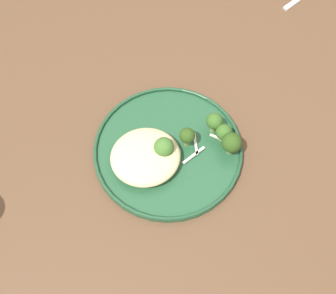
{
  "coord_description": "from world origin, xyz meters",
  "views": [
    {
      "loc": [
        0.12,
        0.42,
        1.49
      ],
      "look_at": [
        0.05,
        0.03,
        0.76
      ],
      "focal_mm": 45.9,
      "sensor_mm": 36.0,
      "label": 1
    }
  ],
  "objects_px": {
    "broccoli_floret_rear_charred": "(164,148)",
    "seared_scallop_rear_pale": "(174,153)",
    "seared_scallop_left_edge": "(161,156)",
    "seared_scallop_half_hidden": "(147,151)",
    "broccoli_floret_center_pile": "(224,132)",
    "seared_scallop_tilted_round": "(153,166)",
    "broccoli_floret_left_leaning": "(187,136)",
    "dinner_plate": "(168,150)",
    "seared_scallop_front_small": "(138,141)",
    "broccoli_floret_near_rim": "(232,143)",
    "broccoli_floret_small_sprig": "(214,122)"
  },
  "relations": [
    {
      "from": "broccoli_floret_near_rim",
      "to": "broccoli_floret_left_leaning",
      "type": "relative_size",
      "value": 1.1
    },
    {
      "from": "broccoli_floret_center_pile",
      "to": "seared_scallop_tilted_round",
      "type": "bearing_deg",
      "value": 14.28
    },
    {
      "from": "seared_scallop_front_small",
      "to": "seared_scallop_half_hidden",
      "type": "height_order",
      "value": "same"
    },
    {
      "from": "seared_scallop_tilted_round",
      "to": "broccoli_floret_near_rim",
      "type": "distance_m",
      "value": 0.15
    },
    {
      "from": "seared_scallop_front_small",
      "to": "seared_scallop_tilted_round",
      "type": "relative_size",
      "value": 1.11
    },
    {
      "from": "seared_scallop_front_small",
      "to": "broccoli_floret_rear_charred",
      "type": "xyz_separation_m",
      "value": [
        -0.05,
        0.04,
        0.02
      ]
    },
    {
      "from": "seared_scallop_front_small",
      "to": "seared_scallop_left_edge",
      "type": "xyz_separation_m",
      "value": [
        -0.04,
        0.04,
        0.0
      ]
    },
    {
      "from": "seared_scallop_left_edge",
      "to": "broccoli_floret_left_leaning",
      "type": "bearing_deg",
      "value": -158.68
    },
    {
      "from": "seared_scallop_left_edge",
      "to": "broccoli_floret_left_leaning",
      "type": "xyz_separation_m",
      "value": [
        -0.05,
        -0.02,
        0.02
      ]
    },
    {
      "from": "dinner_plate",
      "to": "broccoli_floret_left_leaning",
      "type": "bearing_deg",
      "value": -172.64
    },
    {
      "from": "seared_scallop_front_small",
      "to": "seared_scallop_tilted_round",
      "type": "height_order",
      "value": "seared_scallop_tilted_round"
    },
    {
      "from": "broccoli_floret_left_leaning",
      "to": "broccoli_floret_center_pile",
      "type": "bearing_deg",
      "value": 178.25
    },
    {
      "from": "seared_scallop_half_hidden",
      "to": "broccoli_floret_center_pile",
      "type": "distance_m",
      "value": 0.15
    },
    {
      "from": "seared_scallop_tilted_round",
      "to": "broccoli_floret_small_sprig",
      "type": "bearing_deg",
      "value": -155.31
    },
    {
      "from": "seared_scallop_half_hidden",
      "to": "broccoli_floret_center_pile",
      "type": "relative_size",
      "value": 0.64
    },
    {
      "from": "seared_scallop_half_hidden",
      "to": "broccoli_floret_center_pile",
      "type": "height_order",
      "value": "broccoli_floret_center_pile"
    },
    {
      "from": "seared_scallop_half_hidden",
      "to": "broccoli_floret_near_rim",
      "type": "relative_size",
      "value": 0.52
    },
    {
      "from": "dinner_plate",
      "to": "seared_scallop_left_edge",
      "type": "height_order",
      "value": "seared_scallop_left_edge"
    },
    {
      "from": "broccoli_floret_center_pile",
      "to": "seared_scallop_rear_pale",
      "type": "bearing_deg",
      "value": 10.72
    },
    {
      "from": "dinner_plate",
      "to": "broccoli_floret_small_sprig",
      "type": "xyz_separation_m",
      "value": [
        -0.1,
        -0.03,
        0.03
      ]
    },
    {
      "from": "broccoli_floret_small_sprig",
      "to": "broccoli_floret_near_rim",
      "type": "distance_m",
      "value": 0.06
    },
    {
      "from": "broccoli_floret_rear_charred",
      "to": "seared_scallop_rear_pale",
      "type": "bearing_deg",
      "value": 170.11
    },
    {
      "from": "broccoli_floret_center_pile",
      "to": "dinner_plate",
      "type": "bearing_deg",
      "value": 1.41
    },
    {
      "from": "broccoli_floret_left_leaning",
      "to": "seared_scallop_rear_pale",
      "type": "bearing_deg",
      "value": 35.89
    },
    {
      "from": "dinner_plate",
      "to": "seared_scallop_rear_pale",
      "type": "xyz_separation_m",
      "value": [
        -0.01,
        0.02,
        0.01
      ]
    },
    {
      "from": "seared_scallop_tilted_round",
      "to": "broccoli_floret_small_sprig",
      "type": "relative_size",
      "value": 0.6
    },
    {
      "from": "seared_scallop_front_small",
      "to": "seared_scallop_half_hidden",
      "type": "distance_m",
      "value": 0.03
    },
    {
      "from": "dinner_plate",
      "to": "broccoli_floret_near_rim",
      "type": "distance_m",
      "value": 0.12
    },
    {
      "from": "seared_scallop_left_edge",
      "to": "broccoli_floret_center_pile",
      "type": "distance_m",
      "value": 0.13
    },
    {
      "from": "seared_scallop_front_small",
      "to": "seared_scallop_half_hidden",
      "type": "relative_size",
      "value": 1.17
    },
    {
      "from": "seared_scallop_tilted_round",
      "to": "broccoli_floret_left_leaning",
      "type": "bearing_deg",
      "value": -152.05
    },
    {
      "from": "seared_scallop_left_edge",
      "to": "broccoli_floret_small_sprig",
      "type": "height_order",
      "value": "broccoli_floret_small_sprig"
    },
    {
      "from": "seared_scallop_tilted_round",
      "to": "broccoli_floret_rear_charred",
      "type": "distance_m",
      "value": 0.04
    },
    {
      "from": "seared_scallop_tilted_round",
      "to": "broccoli_floret_near_rim",
      "type": "bearing_deg",
      "value": -176.83
    },
    {
      "from": "dinner_plate",
      "to": "seared_scallop_tilted_round",
      "type": "height_order",
      "value": "seared_scallop_tilted_round"
    },
    {
      "from": "dinner_plate",
      "to": "broccoli_floret_near_rim",
      "type": "relative_size",
      "value": 5.3
    },
    {
      "from": "seared_scallop_front_small",
      "to": "broccoli_floret_left_leaning",
      "type": "relative_size",
      "value": 0.68
    },
    {
      "from": "dinner_plate",
      "to": "seared_scallop_rear_pale",
      "type": "bearing_deg",
      "value": 117.16
    },
    {
      "from": "dinner_plate",
      "to": "seared_scallop_half_hidden",
      "type": "xyz_separation_m",
      "value": [
        0.04,
        0.0,
        0.01
      ]
    },
    {
      "from": "seared_scallop_front_small",
      "to": "broccoli_floret_center_pile",
      "type": "xyz_separation_m",
      "value": [
        -0.16,
        0.02,
        0.02
      ]
    },
    {
      "from": "seared_scallop_half_hidden",
      "to": "seared_scallop_front_small",
      "type": "bearing_deg",
      "value": -62.08
    },
    {
      "from": "seared_scallop_rear_pale",
      "to": "broccoli_floret_near_rim",
      "type": "distance_m",
      "value": 0.11
    },
    {
      "from": "seared_scallop_left_edge",
      "to": "broccoli_floret_rear_charred",
      "type": "relative_size",
      "value": 0.54
    },
    {
      "from": "seared_scallop_rear_pale",
      "to": "broccoli_floret_center_pile",
      "type": "relative_size",
      "value": 0.57
    },
    {
      "from": "broccoli_floret_small_sprig",
      "to": "broccoli_floret_center_pile",
      "type": "distance_m",
      "value": 0.03
    },
    {
      "from": "seared_scallop_front_small",
      "to": "seared_scallop_half_hidden",
      "type": "bearing_deg",
      "value": 117.92
    },
    {
      "from": "seared_scallop_rear_pale",
      "to": "seared_scallop_half_hidden",
      "type": "height_order",
      "value": "seared_scallop_rear_pale"
    },
    {
      "from": "seared_scallop_left_edge",
      "to": "seared_scallop_half_hidden",
      "type": "distance_m",
      "value": 0.03
    },
    {
      "from": "dinner_plate",
      "to": "seared_scallop_left_edge",
      "type": "xyz_separation_m",
      "value": [
        0.02,
        0.02,
        0.01
      ]
    },
    {
      "from": "seared_scallop_rear_pale",
      "to": "seared_scallop_half_hidden",
      "type": "relative_size",
      "value": 0.9
    }
  ]
}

